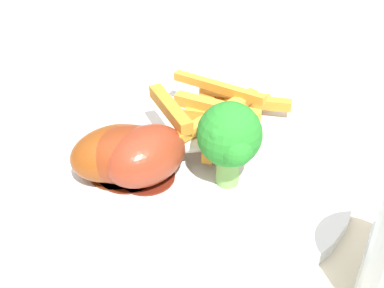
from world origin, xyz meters
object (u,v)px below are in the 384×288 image
object	(u,v)px
dining_table	(226,251)
broccoli_floret_front	(231,136)
chicken_drumstick_far	(130,152)
dinner_plate	(192,167)
chicken_drumstick_near	(150,154)
chicken_drumstick_extra	(120,152)
carrot_fries_pile	(216,113)
fork	(170,30)

from	to	relation	value
dining_table	broccoli_floret_front	distance (m)	0.17
dining_table	chicken_drumstick_far	size ratio (longest dim) A/B	7.79
dinner_plate	chicken_drumstick_far	distance (m)	0.06
chicken_drumstick_near	chicken_drumstick_extra	world-z (taller)	chicken_drumstick_near
chicken_drumstick_near	carrot_fries_pile	bearing A→B (deg)	-54.15
fork	chicken_drumstick_far	bearing A→B (deg)	104.63
carrot_fries_pile	broccoli_floret_front	bearing A→B (deg)	171.62
broccoli_floret_front	chicken_drumstick_near	size ratio (longest dim) A/B	0.59
dinner_plate	chicken_drumstick_extra	distance (m)	0.07
carrot_fries_pile	dinner_plate	bearing A→B (deg)	141.53
dining_table	broccoli_floret_front	bearing A→B (deg)	158.30
dining_table	fork	world-z (taller)	fork
fork	carrot_fries_pile	bearing A→B (deg)	119.92
carrot_fries_pile	fork	xyz separation A→B (m)	(0.27, -0.01, -0.03)
dinner_plate	broccoli_floret_front	xyz separation A→B (m)	(-0.03, -0.02, 0.05)
carrot_fries_pile	chicken_drumstick_extra	distance (m)	0.11
carrot_fries_pile	chicken_drumstick_near	size ratio (longest dim) A/B	1.15
chicken_drumstick_far	fork	xyz separation A→B (m)	(0.31, -0.10, -0.03)
dinner_plate	broccoli_floret_front	size ratio (longest dim) A/B	3.70
dining_table	chicken_drumstick_extra	bearing A→B (deg)	86.39
chicken_drumstick_far	chicken_drumstick_near	bearing A→B (deg)	-118.55
broccoli_floret_front	carrot_fries_pile	xyz separation A→B (m)	(0.08, -0.01, -0.03)
dinner_plate	chicken_drumstick_near	distance (m)	0.05
chicken_drumstick_near	fork	size ratio (longest dim) A/B	0.68
dinner_plate	chicken_drumstick_near	xyz separation A→B (m)	(-0.01, 0.04, 0.03)
dinner_plate	broccoli_floret_front	bearing A→B (deg)	-146.24
dining_table	chicken_drumstick_near	distance (m)	0.16
chicken_drumstick_near	chicken_drumstick_extra	xyz separation A→B (m)	(0.01, 0.02, -0.00)
dining_table	broccoli_floret_front	world-z (taller)	broccoli_floret_front
dining_table	carrot_fries_pile	bearing A→B (deg)	1.05
carrot_fries_pile	chicken_drumstick_far	xyz separation A→B (m)	(-0.05, 0.09, 0.00)
dining_table	chicken_drumstick_extra	distance (m)	0.17
broccoli_floret_front	fork	distance (m)	0.35
carrot_fries_pile	fork	size ratio (longest dim) A/B	0.79
dining_table	dinner_plate	world-z (taller)	dinner_plate
chicken_drumstick_near	chicken_drumstick_extra	distance (m)	0.03
chicken_drumstick_far	carrot_fries_pile	bearing A→B (deg)	-63.17
dining_table	chicken_drumstick_extra	xyz separation A→B (m)	(0.01, 0.10, 0.14)
carrot_fries_pile	chicken_drumstick_extra	size ratio (longest dim) A/B	1.15
dinner_plate	fork	bearing A→B (deg)	-8.63
dinner_plate	chicken_drumstick_extra	world-z (taller)	chicken_drumstick_extra
dinner_plate	chicken_drumstick_far	size ratio (longest dim) A/B	2.12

